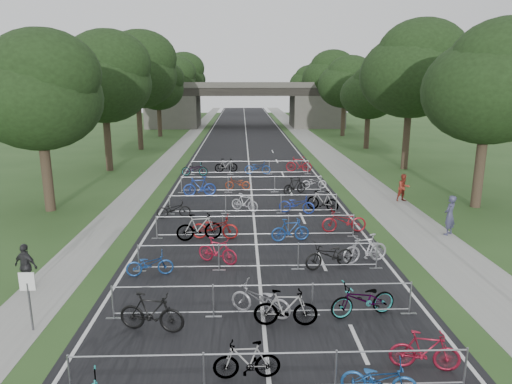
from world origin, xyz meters
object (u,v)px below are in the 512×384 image
(overpass_bridge, at_px, (245,105))
(bike_2, at_px, (379,379))
(pedestrian_b, at_px, (404,188))
(pedestrian_c, at_px, (26,267))
(pedestrian_a, at_px, (450,215))
(bike_1, at_px, (247,361))
(park_sign, at_px, (28,291))

(overpass_bridge, xyz_separation_m, bike_2, (2.51, -65.18, -3.08))
(pedestrian_b, xyz_separation_m, pedestrian_c, (-17.40, -11.55, -0.02))
(bike_2, bearing_deg, pedestrian_a, -18.73)
(bike_1, height_order, pedestrian_b, pedestrian_b)
(bike_1, bearing_deg, pedestrian_a, 135.48)
(bike_1, bearing_deg, overpass_bridge, 177.68)
(pedestrian_a, xyz_separation_m, pedestrian_b, (0.00, 6.28, -0.12))
(overpass_bridge, height_order, pedestrian_a, overpass_bridge)
(pedestrian_a, bearing_deg, bike_2, 18.41)
(bike_1, height_order, bike_2, bike_1)
(park_sign, bearing_deg, bike_1, -21.31)
(overpass_bridge, distance_m, park_sign, 62.41)
(bike_1, xyz_separation_m, pedestrian_c, (-7.66, 5.30, 0.32))
(pedestrian_a, distance_m, pedestrian_c, 18.18)
(park_sign, height_order, pedestrian_c, park_sign)
(bike_2, xyz_separation_m, pedestrian_a, (6.69, 11.30, 0.50))
(bike_1, xyz_separation_m, bike_2, (3.04, -0.74, -0.04))
(park_sign, bearing_deg, pedestrian_b, 41.99)
(park_sign, relative_size, pedestrian_b, 1.08)
(pedestrian_b, bearing_deg, park_sign, -151.10)
(overpass_bridge, bearing_deg, pedestrian_a, -80.31)
(park_sign, distance_m, bike_1, 6.77)
(bike_2, bearing_deg, pedestrian_c, 72.53)
(overpass_bridge, distance_m, pedestrian_b, 48.56)
(bike_1, relative_size, bike_2, 0.96)
(pedestrian_a, bearing_deg, pedestrian_b, -130.94)
(overpass_bridge, distance_m, pedestrian_a, 54.72)
(pedestrian_a, xyz_separation_m, pedestrian_c, (-17.40, -5.27, -0.14))
(pedestrian_b, bearing_deg, pedestrian_a, -103.08)
(pedestrian_c, bearing_deg, bike_2, 172.86)
(bike_1, xyz_separation_m, pedestrian_a, (9.74, 10.56, 0.46))
(bike_2, height_order, pedestrian_b, pedestrian_b)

